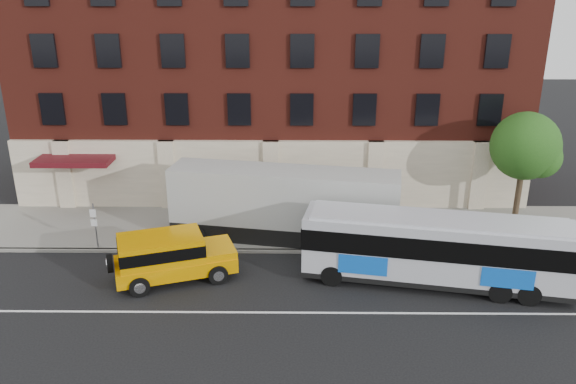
{
  "coord_description": "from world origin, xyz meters",
  "views": [
    {
      "loc": [
        1.28,
        -19.56,
        12.67
      ],
      "look_at": [
        1.04,
        5.5,
        3.4
      ],
      "focal_mm": 35.57,
      "sensor_mm": 36.0,
      "label": 1
    }
  ],
  "objects_px": {
    "yellow_suv": "(169,255)",
    "shipping_container": "(284,206)",
    "sign_pole": "(95,224)",
    "city_bus": "(436,248)",
    "street_tree": "(526,149)"
  },
  "relations": [
    {
      "from": "yellow_suv",
      "to": "shipping_container",
      "type": "bearing_deg",
      "value": 39.51
    },
    {
      "from": "city_bus",
      "to": "yellow_suv",
      "type": "distance_m",
      "value": 11.81
    },
    {
      "from": "yellow_suv",
      "to": "city_bus",
      "type": "bearing_deg",
      "value": -1.25
    },
    {
      "from": "sign_pole",
      "to": "street_tree",
      "type": "bearing_deg",
      "value": 8.61
    },
    {
      "from": "city_bus",
      "to": "yellow_suv",
      "type": "height_order",
      "value": "city_bus"
    },
    {
      "from": "sign_pole",
      "to": "city_bus",
      "type": "relative_size",
      "value": 0.21
    },
    {
      "from": "street_tree",
      "to": "sign_pole",
      "type": "bearing_deg",
      "value": -171.39
    },
    {
      "from": "sign_pole",
      "to": "street_tree",
      "type": "xyz_separation_m",
      "value": [
        22.04,
        3.34,
        2.96
      ]
    },
    {
      "from": "city_bus",
      "to": "shipping_container",
      "type": "xyz_separation_m",
      "value": [
        -6.74,
        4.42,
        0.15
      ]
    },
    {
      "from": "sign_pole",
      "to": "street_tree",
      "type": "relative_size",
      "value": 0.4
    },
    {
      "from": "yellow_suv",
      "to": "shipping_container",
      "type": "height_order",
      "value": "shipping_container"
    },
    {
      "from": "street_tree",
      "to": "city_bus",
      "type": "height_order",
      "value": "street_tree"
    },
    {
      "from": "sign_pole",
      "to": "yellow_suv",
      "type": "relative_size",
      "value": 0.43
    },
    {
      "from": "sign_pole",
      "to": "city_bus",
      "type": "height_order",
      "value": "city_bus"
    },
    {
      "from": "street_tree",
      "to": "city_bus",
      "type": "relative_size",
      "value": 0.52
    }
  ]
}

